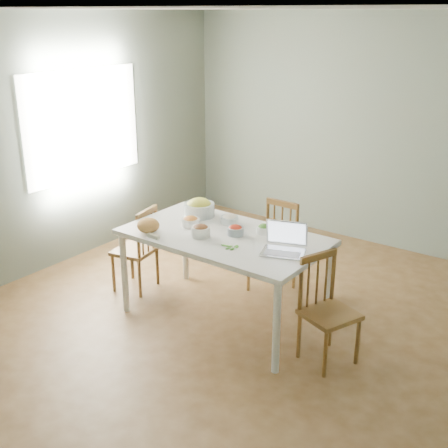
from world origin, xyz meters
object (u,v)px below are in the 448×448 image
Objects in this scene: dining_table at (224,277)px; bowl_squash at (199,208)px; chair_far at (272,248)px; chair_right at (330,312)px; bread_boule at (148,225)px; chair_left at (134,248)px; laptop at (283,240)px.

bowl_squash is (-0.48, 0.25, 0.50)m from dining_table.
chair_right is (1.05, -0.81, -0.01)m from chair_far.
bread_boule is (-0.58, -0.35, 0.48)m from dining_table.
bowl_squash reaches higher than chair_left.
chair_right is (2.18, -0.02, 0.01)m from chair_left.
chair_right is at bearing 78.13° from chair_left.
laptop is (0.60, -0.81, 0.50)m from chair_far.
dining_table is 8.85× the size of bread_boule.
dining_table is 5.16× the size of laptop.
chair_right is 1.67m from bowl_squash.
bowl_squash reaches higher than bread_boule.
chair_far is at bearing 87.15° from dining_table.
bowl_squash is 1.16m from laptop.
chair_right is 1.75m from bread_boule.
bowl_squash is (0.62, 0.29, 0.48)m from chair_left.
chair_left is 0.83m from bowl_squash.
dining_table is 2.03× the size of chair_left.
laptop is (1.12, -0.30, 0.03)m from bowl_squash.
chair_left is at bearing -155.09° from bowl_squash.
laptop is at bearing -53.27° from chair_far.
dining_table is 1.99× the size of chair_right.
chair_far reaches higher than chair_left.
laptop is (0.63, -0.05, 0.54)m from dining_table.
chair_left is 0.77m from bread_boule.
bread_boule is (-0.61, -1.11, 0.45)m from chair_far.
chair_left is 0.98× the size of chair_right.
laptop is (-0.45, 0.00, 0.51)m from chair_right.
dining_table is 6.07× the size of bowl_squash.
bowl_squash is (-1.57, 0.31, 0.47)m from chair_right.
laptop is (1.73, -0.02, 0.51)m from chair_left.
bowl_squash is (-0.52, -0.51, 0.46)m from chair_far.
laptop reaches higher than bowl_squash.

